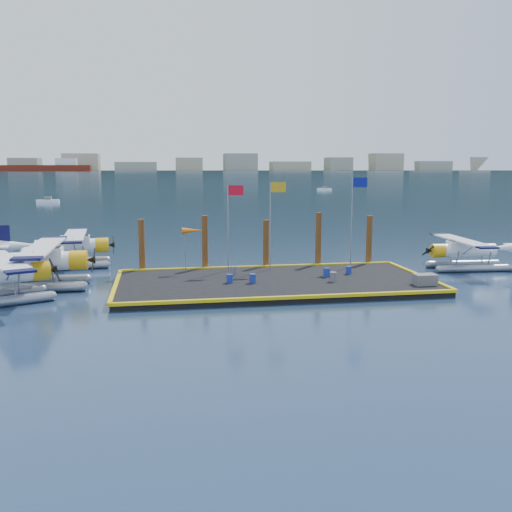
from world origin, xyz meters
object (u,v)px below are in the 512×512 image
at_px(crate, 425,279).
at_px(piling_3, 318,241).
at_px(drum_1, 333,277).
at_px(piling_2, 266,246).
at_px(drum_4, 349,270).
at_px(flagpole_blue, 354,208).
at_px(piling_4, 369,242).
at_px(drum_2, 327,272).
at_px(seaplane_b, 36,264).
at_px(drum_5, 234,271).
at_px(drum_3, 253,279).
at_px(drum_0, 230,279).
at_px(seaplane_c, 70,248).
at_px(flagpole_red, 231,214).
at_px(piling_0, 142,247).
at_px(seaplane_d, 465,252).
at_px(flagpole_yellow, 273,212).
at_px(windsock, 192,232).
at_px(piling_1, 205,244).

xyz_separation_m(crate, piling_3, (-4.47, 8.45, 1.41)).
relative_size(drum_1, piling_2, 0.16).
bearing_deg(drum_4, flagpole_blue, 64.85).
height_order(flagpole_blue, piling_4, flagpole_blue).
bearing_deg(piling_3, drum_2, -99.39).
bearing_deg(seaplane_b, piling_2, 102.91).
bearing_deg(crate, piling_4, 93.20).
distance_m(drum_5, crate, 12.42).
bearing_deg(drum_2, seaplane_b, 176.17).
xyz_separation_m(drum_4, crate, (3.51, -4.22, 0.06)).
height_order(drum_3, piling_3, piling_3).
xyz_separation_m(drum_0, piling_2, (3.45, 5.84, 1.22)).
height_order(seaplane_c, drum_0, seaplane_c).
bearing_deg(drum_5, piling_2, 49.60).
height_order(flagpole_red, piling_0, flagpole_red).
bearing_deg(seaplane_d, seaplane_c, 82.11).
distance_m(seaplane_c, drum_5, 13.85).
relative_size(drum_1, flagpole_yellow, 0.10).
xyz_separation_m(flagpole_red, windsock, (-2.73, 0.00, -1.17)).
relative_size(seaplane_b, piling_0, 2.56).
height_order(drum_1, drum_2, drum_1).
height_order(seaplane_b, piling_0, piling_0).
relative_size(seaplane_b, drum_3, 17.26).
height_order(drum_5, piling_2, piling_2).
bearing_deg(drum_3, piling_1, 112.01).
bearing_deg(piling_3, seaplane_d, -10.46).
bearing_deg(flagpole_red, piling_0, 165.54).
bearing_deg(flagpole_red, drum_2, -29.28).
relative_size(drum_2, drum_4, 1.12).
distance_m(seaplane_b, piling_3, 19.80).
xyz_separation_m(piling_1, piling_3, (8.50, 0.00, 0.05)).
bearing_deg(piling_3, flagpole_blue, -36.07).
height_order(crate, piling_3, piling_3).
bearing_deg(drum_4, drum_3, -164.72).
bearing_deg(drum_5, drum_3, -73.26).
height_order(piling_0, piling_3, piling_3).
distance_m(seaplane_d, drum_2, 12.04).
bearing_deg(flagpole_red, seaplane_c, 154.13).
relative_size(drum_0, drum_2, 0.92).
bearing_deg(piling_4, piling_2, 180.00).
relative_size(drum_2, flagpole_red, 0.10).
bearing_deg(piling_4, seaplane_d, -16.31).
bearing_deg(flagpole_yellow, windsock, 180.00).
bearing_deg(piling_1, seaplane_c, 157.82).
xyz_separation_m(seaplane_b, windsock, (9.92, 2.10, 1.64)).
relative_size(drum_1, flagpole_red, 0.10).
bearing_deg(drum_2, seaplane_c, 152.96).
xyz_separation_m(seaplane_c, flagpole_red, (11.72, -5.68, 2.93)).
distance_m(drum_3, crate, 10.74).
bearing_deg(flagpole_blue, seaplane_c, 164.66).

